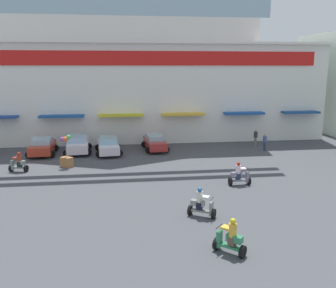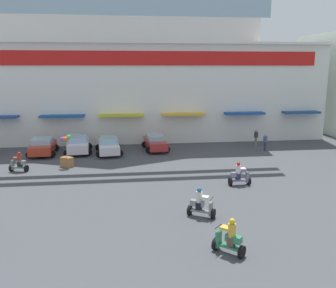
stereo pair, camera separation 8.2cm
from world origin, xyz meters
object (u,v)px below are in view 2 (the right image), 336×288
parked_car_1 (78,144)px  parked_car_3 (155,142)px  scooter_rider_3 (201,205)px  pedestrian_0 (256,137)px  scooter_rider_7 (229,239)px  balloon_vendor_cart (67,155)px  parked_car_2 (109,145)px  scooter_rider_5 (239,175)px  pedestrian_2 (265,141)px  scooter_rider_8 (19,163)px  parked_car_0 (43,146)px

parked_car_1 → parked_car_3: bearing=1.8°
scooter_rider_3 → pedestrian_0: (8.98, 16.27, 0.26)m
scooter_rider_7 → balloon_vendor_cart: 16.85m
parked_car_1 → parked_car_2: size_ratio=0.93×
scooter_rider_5 → balloon_vendor_cart: bearing=153.0°
parked_car_2 → scooter_rider_3: size_ratio=2.86×
pedestrian_0 → pedestrian_2: size_ratio=1.01×
scooter_rider_3 → scooter_rider_5: bearing=52.9°
pedestrian_0 → pedestrian_2: bearing=-89.1°
scooter_rider_7 → pedestrian_0: pedestrian_0 is taller
scooter_rider_8 → pedestrian_2: 20.95m
parked_car_0 → scooter_rider_5: (14.40, -10.29, -0.10)m
scooter_rider_3 → parked_car_0: bearing=125.9°
pedestrian_0 → scooter_rider_5: bearing=-115.1°
parked_car_1 → parked_car_2: (2.71, -0.61, -0.04)m
scooter_rider_7 → pedestrian_0: 21.88m
pedestrian_0 → parked_car_3: bearing=-175.7°
parked_car_1 → pedestrian_0: pedestrian_0 is taller
parked_car_1 → scooter_rider_7: 20.83m
scooter_rider_8 → balloon_vendor_cart: balloon_vendor_cart is taller
parked_car_0 → scooter_rider_3: scooter_rider_3 is taller
parked_car_2 → scooter_rider_7: (5.50, -18.53, -0.09)m
scooter_rider_7 → scooter_rider_8: 17.97m
parked_car_3 → scooter_rider_8: 12.05m
scooter_rider_7 → pedestrian_0: size_ratio=0.99×
parked_car_3 → scooter_rider_3: size_ratio=2.68×
parked_car_0 → scooter_rider_5: 17.70m
scooter_rider_3 → parked_car_3: bearing=93.4°
scooter_rider_8 → pedestrian_0: size_ratio=0.93×
parked_car_0 → scooter_rider_3: 18.50m
balloon_vendor_cart → scooter_rider_5: bearing=-27.0°
parked_car_3 → pedestrian_0: (9.91, 0.75, 0.16)m
scooter_rider_8 → scooter_rider_3: bearing=-40.2°
parked_car_2 → parked_car_0: bearing=177.0°
scooter_rider_5 → scooter_rider_7: 9.12m
parked_car_3 → balloon_vendor_cart: bearing=-146.4°
scooter_rider_8 → balloon_vendor_cart: bearing=16.9°
scooter_rider_5 → pedestrian_2: pedestrian_2 is taller
scooter_rider_3 → scooter_rider_7: scooter_rider_7 is taller
parked_car_0 → parked_car_3: parked_car_0 is taller
scooter_rider_3 → parked_car_2: bearing=109.3°
scooter_rider_7 → scooter_rider_3: bearing=95.2°
parked_car_1 → scooter_rider_7: (8.21, -19.15, -0.13)m
parked_car_1 → pedestrian_2: 16.92m
scooter_rider_8 → parked_car_2: bearing=38.3°
scooter_rider_3 → scooter_rider_5: (3.55, 4.70, 0.01)m
parked_car_0 → balloon_vendor_cart: (2.66, -4.30, 0.15)m
parked_car_2 → pedestrian_2: 14.18m
scooter_rider_5 → pedestrian_2: bearing=59.6°
parked_car_0 → scooter_rider_7: (11.20, -18.83, -0.10)m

